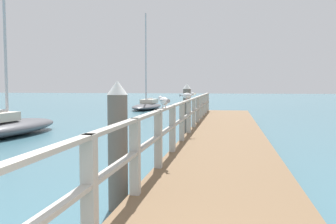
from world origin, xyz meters
name	(u,v)px	position (x,y,z in m)	size (l,w,h in m)	color
pier_deck	(224,140)	(0.00, 10.07, 0.20)	(2.22, 20.14, 0.39)	brown
pier_railing	(189,112)	(-1.03, 10.07, 0.99)	(0.12, 18.66, 0.97)	#B2ADA3
dock_piling_near	(118,145)	(-1.41, 4.40, 0.93)	(0.29, 0.29, 1.84)	#6B6056
dock_piling_far	(187,108)	(-1.41, 12.92, 0.93)	(0.29, 0.29, 1.84)	#6B6056
seagull_foreground	(164,101)	(-1.04, 5.98, 1.50)	(0.29, 0.43, 0.21)	white
seagull_background	(187,95)	(-1.02, 9.59, 1.50)	(0.44, 0.26, 0.21)	white
boat_1	(1,127)	(-7.62, 10.98, 0.35)	(2.41, 5.79, 5.98)	#4C4C51
boat_6	(147,105)	(-5.85, 26.07, 0.31)	(1.98, 5.08, 6.92)	#4C4C51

